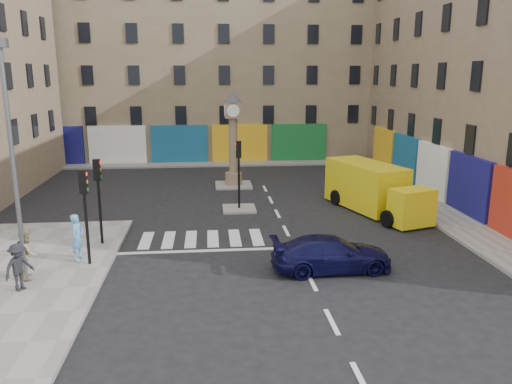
{
  "coord_description": "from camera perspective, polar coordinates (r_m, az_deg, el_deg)",
  "views": [
    {
      "loc": [
        -3.6,
        -18.51,
        7.35
      ],
      "look_at": [
        -1.47,
        3.8,
        2.0
      ],
      "focal_mm": 35.0,
      "sensor_mm": 36.0,
      "label": 1
    }
  ],
  "objects": [
    {
      "name": "yellow_van",
      "position": [
        27.67,
        13.25,
        0.37
      ],
      "size": [
        4.1,
        7.33,
        2.56
      ],
      "rotation": [
        0.0,
        0.0,
        0.31
      ],
      "color": "yellow",
      "rests_on": "ground"
    },
    {
      "name": "pedestrian_dark",
      "position": [
        18.8,
        -25.48,
        -7.74
      ],
      "size": [
        1.1,
        1.24,
        1.66
      ],
      "primitive_type": "imported",
      "rotation": [
        0.0,
        0.0,
        0.99
      ],
      "color": "black",
      "rests_on": "sidewalk_left"
    },
    {
      "name": "sidewalk_right",
      "position": [
        31.89,
        17.38,
        -0.38
      ],
      "size": [
        2.6,
        30.0,
        0.15
      ],
      "primitive_type": "cube",
      "color": "gray",
      "rests_on": "ground"
    },
    {
      "name": "pedestrian_blue",
      "position": [
        20.93,
        -19.73,
        -4.85
      ],
      "size": [
        0.59,
        0.76,
        1.84
      ],
      "primitive_type": "imported",
      "rotation": [
        0.0,
        0.0,
        1.32
      ],
      "color": "#62A5E1",
      "rests_on": "sidewalk_left"
    },
    {
      "name": "traffic_light_island",
      "position": [
        26.98,
        -1.98,
        3.26
      ],
      "size": [
        0.28,
        0.22,
        3.7
      ],
      "color": "black",
      "rests_on": "island_near"
    },
    {
      "name": "navy_sedan",
      "position": [
        19.31,
        8.62,
        -6.99
      ],
      "size": [
        4.64,
        2.03,
        1.33
      ],
      "primitive_type": "imported",
      "rotation": [
        0.0,
        0.0,
        1.61
      ],
      "color": "black",
      "rests_on": "ground"
    },
    {
      "name": "ground",
      "position": [
        20.24,
        5.22,
        -7.93
      ],
      "size": [
        120.0,
        120.0,
        0.0
      ],
      "primitive_type": "plane",
      "color": "black",
      "rests_on": "ground"
    },
    {
      "name": "island_near",
      "position": [
        27.54,
        -1.94,
        -1.93
      ],
      "size": [
        1.8,
        1.8,
        0.12
      ],
      "primitive_type": "cube",
      "color": "gray",
      "rests_on": "ground"
    },
    {
      "name": "traffic_light_left_near",
      "position": [
        19.86,
        -18.98,
        -1.09
      ],
      "size": [
        0.28,
        0.22,
        3.7
      ],
      "color": "black",
      "rests_on": "sidewalk_left"
    },
    {
      "name": "sidewalk_far",
      "position": [
        41.36,
        -5.95,
        3.22
      ],
      "size": [
        32.0,
        2.4,
        0.15
      ],
      "primitive_type": "cube",
      "color": "gray",
      "rests_on": "ground"
    },
    {
      "name": "lamp_post",
      "position": [
        18.7,
        -26.14,
        4.19
      ],
      "size": [
        0.5,
        0.25,
        8.3
      ],
      "color": "#595B60",
      "rests_on": "sidewalk_left"
    },
    {
      "name": "building_far",
      "position": [
        46.53,
        -6.16,
        14.77
      ],
      "size": [
        32.0,
        10.0,
        17.0
      ],
      "primitive_type": "cube",
      "color": "gray",
      "rests_on": "ground"
    },
    {
      "name": "traffic_light_left_far",
      "position": [
        22.14,
        -17.58,
        0.45
      ],
      "size": [
        0.28,
        0.22,
        3.7
      ],
      "color": "black",
      "rests_on": "sidewalk_left"
    },
    {
      "name": "clock_pillar",
      "position": [
        32.77,
        -2.65,
        6.75
      ],
      "size": [
        1.2,
        1.2,
        6.1
      ],
      "color": "#8C785B",
      "rests_on": "island_far"
    },
    {
      "name": "island_far",
      "position": [
        33.36,
        -2.58,
        0.79
      ],
      "size": [
        2.4,
        2.4,
        0.12
      ],
      "primitive_type": "cube",
      "color": "gray",
      "rests_on": "ground"
    },
    {
      "name": "pedestrian_tan",
      "position": [
        19.77,
        -24.69,
        -6.39
      ],
      "size": [
        0.93,
        1.06,
        1.83
      ],
      "primitive_type": "imported",
      "rotation": [
        0.0,
        0.0,
        1.88
      ],
      "color": "tan",
      "rests_on": "sidewalk_left"
    }
  ]
}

